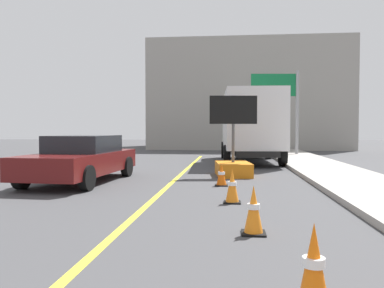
% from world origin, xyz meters
% --- Properties ---
extents(lane_center_stripe, '(0.14, 36.00, 0.01)m').
position_xyz_m(lane_center_stripe, '(0.00, 6.00, 0.00)').
color(lane_center_stripe, yellow).
rests_on(lane_center_stripe, ground).
extents(arrow_board_trailer, '(1.60, 1.91, 2.70)m').
position_xyz_m(arrow_board_trailer, '(1.80, 14.58, 0.48)').
color(arrow_board_trailer, orange).
rests_on(arrow_board_trailer, ground).
extents(box_truck, '(2.88, 6.86, 3.28)m').
position_xyz_m(box_truck, '(2.66, 19.95, 1.79)').
color(box_truck, black).
rests_on(box_truck, ground).
extents(pickup_car, '(2.27, 4.81, 1.38)m').
position_xyz_m(pickup_car, '(-2.72, 12.56, 0.70)').
color(pickup_car, '#591414').
rests_on(pickup_car, ground).
extents(highway_guide_sign, '(2.78, 0.37, 5.00)m').
position_xyz_m(highway_guide_sign, '(4.80, 24.46, 3.42)').
color(highway_guide_sign, gray).
rests_on(highway_guide_sign, ground).
extents(far_building_block, '(15.69, 9.94, 8.53)m').
position_xyz_m(far_building_block, '(3.11, 35.48, 4.27)').
color(far_building_block, gray).
rests_on(far_building_block, ground).
extents(traffic_cone_near_sign, '(0.36, 0.36, 0.78)m').
position_xyz_m(traffic_cone_near_sign, '(2.41, 4.75, 0.38)').
color(traffic_cone_near_sign, black).
rests_on(traffic_cone_near_sign, ground).
extents(traffic_cone_mid_lane, '(0.36, 0.36, 0.73)m').
position_xyz_m(traffic_cone_mid_lane, '(2.05, 7.22, 0.36)').
color(traffic_cone_mid_lane, black).
rests_on(traffic_cone_mid_lane, ground).
extents(traffic_cone_far_lane, '(0.36, 0.36, 0.73)m').
position_xyz_m(traffic_cone_far_lane, '(1.75, 9.65, 0.36)').
color(traffic_cone_far_lane, black).
rests_on(traffic_cone_far_lane, ground).
extents(traffic_cone_curbside, '(0.36, 0.36, 0.61)m').
position_xyz_m(traffic_cone_curbside, '(1.46, 12.16, 0.30)').
color(traffic_cone_curbside, black).
rests_on(traffic_cone_curbside, ground).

